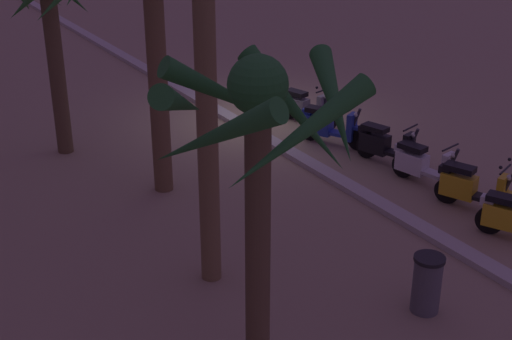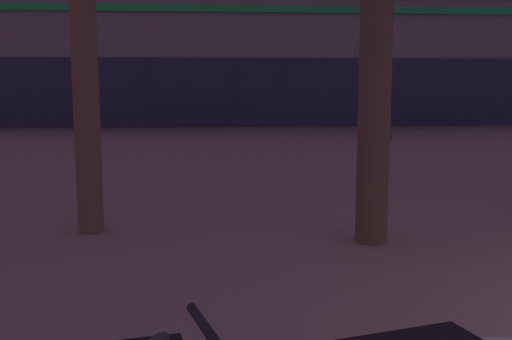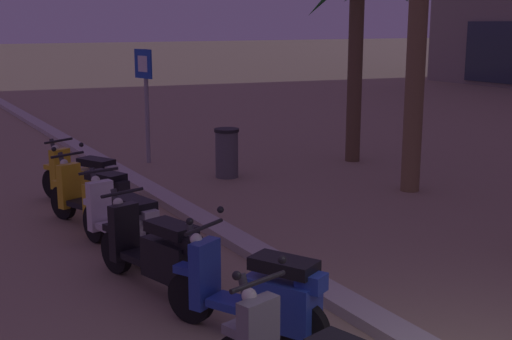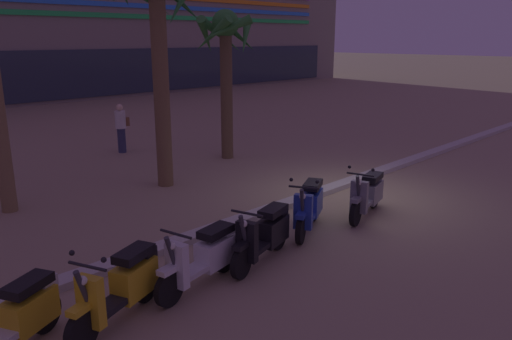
{
  "view_description": "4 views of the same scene",
  "coord_description": "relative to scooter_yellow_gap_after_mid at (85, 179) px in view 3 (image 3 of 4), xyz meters",
  "views": [
    {
      "loc": [
        -15.24,
        9.46,
        6.49
      ],
      "look_at": [
        -4.43,
        2.74,
        0.84
      ],
      "focal_mm": 50.24,
      "sensor_mm": 36.0,
      "label": 1
    },
    {
      "loc": [
        -4.62,
        -3.22,
        1.93
      ],
      "look_at": [
        -4.15,
        2.74,
        1.08
      ],
      "focal_mm": 42.42,
      "sensor_mm": 36.0,
      "label": 2
    },
    {
      "loc": [
        2.73,
        -3.49,
        2.93
      ],
      "look_at": [
        -4.44,
        0.57,
        1.14
      ],
      "focal_mm": 47.71,
      "sensor_mm": 36.0,
      "label": 3
    },
    {
      "loc": [
        -9.66,
        -6.27,
        3.64
      ],
      "look_at": [
        -2.7,
        0.6,
        1.03
      ],
      "focal_mm": 34.75,
      "sensor_mm": 36.0,
      "label": 4
    }
  ],
  "objects": [
    {
      "name": "scooter_yellow_gap_after_mid",
      "position": [
        0.0,
        0.0,
        0.0
      ],
      "size": [
        1.65,
        0.93,
        1.04
      ],
      "color": "black",
      "rests_on": "ground"
    },
    {
      "name": "scooter_yellow_tail_end",
      "position": [
        1.32,
        -0.23,
        0.02
      ],
      "size": [
        1.69,
        0.85,
        1.17
      ],
      "color": "black",
      "rests_on": "ground"
    },
    {
      "name": "scooter_white_far_back",
      "position": [
        2.69,
        -0.25,
        0.0
      ],
      "size": [
        1.78,
        0.67,
        1.04
      ],
      "color": "black",
      "rests_on": "ground"
    },
    {
      "name": "scooter_black_lead_nearest",
      "position": [
        3.96,
        -0.32,
        0.01
      ],
      "size": [
        1.76,
        0.75,
        1.04
      ],
      "color": "black",
      "rests_on": "ground"
    },
    {
      "name": "scooter_blue_mid_centre",
      "position": [
        5.6,
        0.04,
        0.02
      ],
      "size": [
        1.64,
        0.96,
        1.17
      ],
      "color": "black",
      "rests_on": "ground"
    },
    {
      "name": "crossing_sign",
      "position": [
        -2.81,
        2.13,
        1.06
      ],
      "size": [
        0.59,
        0.18,
        2.4
      ],
      "color": "#939399",
      "rests_on": "ground"
    },
    {
      "name": "litter_bin",
      "position": [
        -0.75,
        2.98,
        0.04
      ],
      "size": [
        0.48,
        0.48,
        0.95
      ],
      "color": "#56565B",
      "rests_on": "ground"
    }
  ]
}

